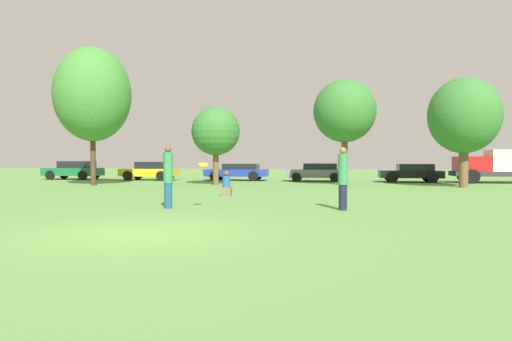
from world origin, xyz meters
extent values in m
plane|color=#5B8E42|center=(0.00, 0.00, 0.00)|extent=(120.00, 120.00, 0.00)
cylinder|color=navy|center=(-1.14, 4.46, 0.39)|extent=(0.24, 0.24, 0.77)
cylinder|color=#337F4C|center=(-1.14, 4.46, 1.24)|extent=(0.29, 0.29, 0.94)
sphere|color=brown|center=(-1.14, 4.46, 1.81)|extent=(0.21, 0.21, 0.21)
cylinder|color=#191E33|center=(4.11, 4.96, 0.38)|extent=(0.25, 0.25, 0.75)
cylinder|color=#337F4C|center=(4.11, 4.96, 1.21)|extent=(0.29, 0.29, 0.92)
sphere|color=#8C6647|center=(4.11, 4.96, 1.76)|extent=(0.20, 0.20, 0.20)
cylinder|color=yellow|center=(-0.06, 4.60, 1.34)|extent=(0.30, 0.28, 0.15)
cube|color=#726651|center=(-0.53, 9.32, 0.18)|extent=(0.42, 0.35, 0.36)
cylinder|color=#2659A5|center=(-0.53, 9.32, 0.59)|extent=(0.31, 0.31, 0.45)
sphere|color=brown|center=(-0.53, 9.32, 0.92)|extent=(0.22, 0.22, 0.22)
cylinder|color=#473323|center=(-9.83, 15.24, 2.00)|extent=(0.29, 0.29, 4.00)
ellipsoid|color=#3D7F33|center=(-9.83, 15.24, 5.18)|extent=(4.29, 4.29, 5.33)
cylinder|color=brown|center=(-3.15, 17.20, 1.18)|extent=(0.34, 0.34, 2.36)
sphere|color=#33702D|center=(-3.15, 17.20, 3.14)|extent=(2.83, 2.83, 2.83)
cylinder|color=brown|center=(4.24, 18.05, 1.64)|extent=(0.36, 0.36, 3.28)
ellipsoid|color=#33702D|center=(4.24, 18.05, 4.26)|extent=(3.56, 3.56, 3.58)
cylinder|color=brown|center=(10.45, 17.20, 1.40)|extent=(0.48, 0.48, 2.80)
ellipsoid|color=#33702D|center=(10.45, 17.20, 3.82)|extent=(3.72, 3.72, 4.02)
cube|color=#196633|center=(-15.39, 22.10, 0.57)|extent=(4.15, 1.84, 0.56)
cube|color=black|center=(-15.08, 22.10, 1.10)|extent=(2.29, 1.60, 0.50)
cylinder|color=black|center=(-16.66, 21.19, 0.34)|extent=(0.68, 0.17, 0.68)
cylinder|color=black|center=(-16.69, 22.97, 0.34)|extent=(0.68, 0.17, 0.68)
cylinder|color=black|center=(-14.10, 21.23, 0.34)|extent=(0.68, 0.17, 0.68)
cylinder|color=black|center=(-14.13, 23.01, 0.34)|extent=(0.68, 0.17, 0.68)
cube|color=gold|center=(-9.38, 21.99, 0.55)|extent=(3.97, 1.76, 0.53)
cube|color=black|center=(-9.09, 21.99, 1.06)|extent=(2.19, 1.52, 0.49)
cylinder|color=black|center=(-10.59, 21.12, 0.34)|extent=(0.68, 0.21, 0.68)
cylinder|color=black|center=(-10.62, 22.81, 0.34)|extent=(0.68, 0.21, 0.68)
cylinder|color=black|center=(-8.15, 21.16, 0.34)|extent=(0.68, 0.21, 0.68)
cylinder|color=black|center=(-8.18, 22.85, 0.34)|extent=(0.68, 0.21, 0.68)
cube|color=#1E389E|center=(-3.20, 22.80, 0.54)|extent=(4.40, 1.80, 0.49)
cube|color=black|center=(-2.87, 22.80, 0.98)|extent=(2.43, 1.56, 0.39)
cylinder|color=black|center=(-4.54, 21.91, 0.34)|extent=(0.69, 0.20, 0.69)
cylinder|color=black|center=(-4.57, 23.64, 0.34)|extent=(0.69, 0.20, 0.69)
cylinder|color=black|center=(-1.83, 21.96, 0.34)|extent=(0.69, 0.20, 0.69)
cylinder|color=black|center=(-1.86, 23.68, 0.34)|extent=(0.69, 0.20, 0.69)
cube|color=slate|center=(2.37, 22.57, 0.53)|extent=(4.04, 1.85, 0.54)
cube|color=black|center=(2.67, 22.57, 1.00)|extent=(2.23, 1.60, 0.41)
cylinder|color=black|center=(1.14, 21.66, 0.31)|extent=(0.62, 0.17, 0.62)
cylinder|color=black|center=(1.11, 23.44, 0.31)|extent=(0.62, 0.17, 0.62)
cylinder|color=black|center=(3.63, 21.70, 0.31)|extent=(0.62, 0.17, 0.62)
cylinder|color=black|center=(3.60, 23.48, 0.31)|extent=(0.62, 0.17, 0.62)
cube|color=black|center=(8.48, 22.47, 0.52)|extent=(3.96, 1.92, 0.47)
cube|color=black|center=(8.78, 22.48, 0.97)|extent=(2.19, 1.67, 0.43)
cylinder|color=black|center=(7.28, 21.53, 0.34)|extent=(0.68, 0.22, 0.67)
cylinder|color=black|center=(7.25, 23.38, 0.34)|extent=(0.68, 0.22, 0.67)
cylinder|color=black|center=(9.72, 21.57, 0.34)|extent=(0.68, 0.22, 0.67)
cylinder|color=black|center=(9.69, 23.42, 0.34)|extent=(0.68, 0.22, 0.67)
cube|color=#2D2D33|center=(14.24, 22.34, 0.58)|extent=(6.51, 2.02, 0.30)
cube|color=red|center=(12.23, 22.30, 1.20)|extent=(2.10, 1.86, 0.93)
cylinder|color=black|center=(11.99, 21.34, 0.43)|extent=(0.87, 0.23, 0.87)
cylinder|color=black|center=(11.96, 23.26, 0.43)|extent=(0.87, 0.23, 0.87)
camera|label=1|loc=(4.06, -8.90, 1.52)|focal=32.44mm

